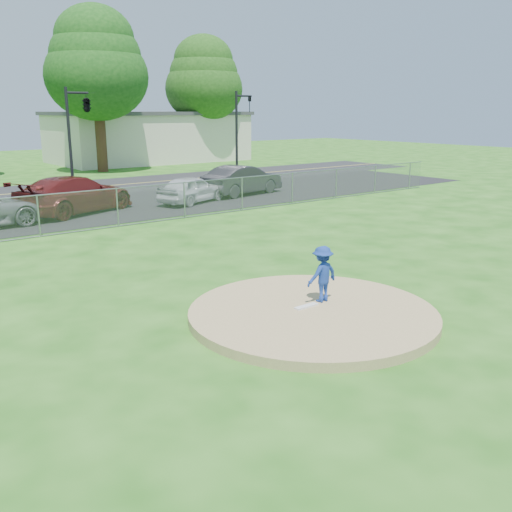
{
  "coord_description": "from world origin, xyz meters",
  "views": [
    {
      "loc": [
        -8.16,
        -8.47,
        4.4
      ],
      "look_at": [
        0.0,
        2.0,
        1.0
      ],
      "focal_mm": 40.0,
      "sensor_mm": 36.0,
      "label": 1
    }
  ],
  "objects": [
    {
      "name": "parking_lot",
      "position": [
        0.0,
        16.5,
        0.01
      ],
      "size": [
        50.0,
        8.0,
        0.01
      ],
      "primitive_type": "cube",
      "color": "black",
      "rests_on": "ground"
    },
    {
      "name": "ground",
      "position": [
        0.0,
        10.0,
        0.0
      ],
      "size": [
        120.0,
        120.0,
        0.0
      ],
      "primitive_type": "plane",
      "color": "#1F5913",
      "rests_on": "ground"
    },
    {
      "name": "traffic_signal_center",
      "position": [
        3.97,
        22.0,
        4.61
      ],
      "size": [
        1.42,
        2.48,
        5.6
      ],
      "color": "black",
      "rests_on": "ground"
    },
    {
      "name": "tree_right",
      "position": [
        9.0,
        32.0,
        7.65
      ],
      "size": [
        7.28,
        7.28,
        11.63
      ],
      "color": "#3D2316",
      "rests_on": "ground"
    },
    {
      "name": "street",
      "position": [
        0.0,
        24.0,
        0.0
      ],
      "size": [
        60.0,
        7.0,
        0.01
      ],
      "primitive_type": "cube",
      "color": "black",
      "rests_on": "ground"
    },
    {
      "name": "traffic_signal_right",
      "position": [
        14.24,
        22.0,
        3.36
      ],
      "size": [
        1.28,
        0.2,
        5.6
      ],
      "color": "black",
      "rests_on": "ground"
    },
    {
      "name": "parked_car_pearl",
      "position": [
        6.39,
        15.31,
        0.67
      ],
      "size": [
        4.2,
        2.85,
        1.33
      ],
      "primitive_type": "imported",
      "rotation": [
        0.0,
        0.0,
        1.93
      ],
      "color": "silver",
      "rests_on": "parking_lot"
    },
    {
      "name": "tree_far_right",
      "position": [
        20.0,
        35.0,
        7.06
      ],
      "size": [
        6.72,
        6.72,
        10.74
      ],
      "color": "#352513",
      "rests_on": "ground"
    },
    {
      "name": "pitching_rubber",
      "position": [
        0.0,
        0.2,
        0.22
      ],
      "size": [
        0.6,
        0.15,
        0.04
      ],
      "primitive_type": "cube",
      "color": "white",
      "rests_on": "pitchers_mound"
    },
    {
      "name": "chain_link_fence",
      "position": [
        0.0,
        12.0,
        0.75
      ],
      "size": [
        40.0,
        0.06,
        1.5
      ],
      "primitive_type": "cube",
      "color": "gray",
      "rests_on": "ground"
    },
    {
      "name": "commercial_building",
      "position": [
        16.0,
        38.0,
        2.16
      ],
      "size": [
        16.4,
        9.4,
        4.3
      ],
      "color": "beige",
      "rests_on": "ground"
    },
    {
      "name": "parked_car_charcoal",
      "position": [
        10.04,
        16.06,
        0.79
      ],
      "size": [
        4.98,
        2.5,
        1.57
      ],
      "primitive_type": "imported",
      "rotation": [
        0.0,
        0.0,
        1.75
      ],
      "color": "#29292C",
      "rests_on": "parking_lot"
    },
    {
      "name": "pitcher",
      "position": [
        0.56,
        0.3,
        0.84
      ],
      "size": [
        0.84,
        0.49,
        1.28
      ],
      "primitive_type": "imported",
      "rotation": [
        0.0,
        0.0,
        3.16
      ],
      "color": "navy",
      "rests_on": "pitchers_mound"
    },
    {
      "name": "parked_car_darkred",
      "position": [
        0.84,
        15.98,
        0.83
      ],
      "size": [
        6.1,
        4.27,
        1.64
      ],
      "primitive_type": "imported",
      "rotation": [
        0.0,
        0.0,
        1.96
      ],
      "color": "#5C1817",
      "rests_on": "parking_lot"
    },
    {
      "name": "pitchers_mound",
      "position": [
        0.0,
        0.0,
        0.1
      ],
      "size": [
        5.4,
        5.4,
        0.2
      ],
      "primitive_type": "cylinder",
      "color": "tan",
      "rests_on": "ground"
    }
  ]
}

